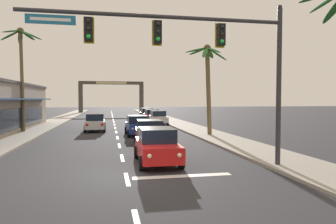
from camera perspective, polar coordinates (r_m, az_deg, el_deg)
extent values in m
plane|color=#2D2D33|center=(12.84, -7.74, -11.44)|extent=(220.00, 220.00, 0.00)
cube|color=#9E998E|center=(33.67, 3.72, -2.74)|extent=(3.20, 110.00, 0.14)
cube|color=#9E998E|center=(33.36, -23.22, -2.97)|extent=(3.20, 110.00, 0.14)
cube|color=silver|center=(8.09, -5.67, -19.84)|extent=(0.16, 2.00, 0.01)
cube|color=silver|center=(12.20, -7.57, -12.16)|extent=(0.16, 2.00, 0.01)
cube|color=silver|center=(16.43, -8.46, -8.38)|extent=(0.16, 2.00, 0.01)
cube|color=silver|center=(20.71, -8.97, -6.15)|extent=(0.16, 2.00, 0.01)
cube|color=silver|center=(25.00, -9.31, -4.69)|extent=(0.16, 2.00, 0.01)
cube|color=silver|center=(29.31, -9.55, -3.65)|extent=(0.16, 2.00, 0.01)
cube|color=silver|center=(33.62, -9.72, -2.89)|extent=(0.16, 2.00, 0.01)
cube|color=silver|center=(37.94, -9.86, -2.29)|extent=(0.16, 2.00, 0.01)
cube|color=silver|center=(42.27, -9.96, -1.82)|extent=(0.16, 2.00, 0.01)
cube|color=silver|center=(46.59, -10.05, -1.43)|extent=(0.16, 2.00, 0.01)
cube|color=silver|center=(50.92, -10.13, -1.12)|extent=(0.16, 2.00, 0.01)
cube|color=silver|center=(55.25, -10.19, -0.85)|extent=(0.16, 2.00, 0.01)
cube|color=silver|center=(59.58, -10.24, -0.62)|extent=(0.16, 2.00, 0.01)
cube|color=silver|center=(63.91, -10.28, -0.42)|extent=(0.16, 2.00, 0.01)
cube|color=silver|center=(68.24, -10.32, -0.24)|extent=(0.16, 2.00, 0.01)
cube|color=silver|center=(72.57, -10.36, -0.09)|extent=(0.16, 2.00, 0.01)
cube|color=silver|center=(76.90, -10.39, 0.05)|extent=(0.16, 2.00, 0.01)
cube|color=silver|center=(81.24, -10.42, 0.17)|extent=(0.16, 2.00, 0.01)
cube|color=silver|center=(12.57, 2.69, -11.71)|extent=(4.00, 0.44, 0.01)
cylinder|color=#2D2D33|center=(14.64, 19.75, 4.08)|extent=(0.22, 0.22, 7.07)
cylinder|color=#2D2D33|center=(13.19, -1.96, 17.20)|extent=(10.93, 0.16, 0.16)
sphere|color=#2D2D33|center=(15.18, 19.95, 17.76)|extent=(0.20, 0.20, 0.20)
cube|color=black|center=(13.70, 9.76, 13.85)|extent=(0.32, 0.26, 0.92)
sphere|color=black|center=(13.64, 9.99, 15.19)|extent=(0.17, 0.17, 0.17)
sphere|color=black|center=(13.57, 9.98, 13.96)|extent=(0.17, 0.17, 0.17)
sphere|color=#1EE54C|center=(13.52, 9.97, 12.71)|extent=(0.17, 0.17, 0.17)
cube|color=yellow|center=(13.85, 9.51, 13.73)|extent=(0.42, 0.03, 1.04)
cube|color=black|center=(13.02, -1.94, 14.50)|extent=(0.32, 0.26, 0.92)
sphere|color=black|center=(12.95, -1.84, 15.93)|extent=(0.17, 0.17, 0.17)
sphere|color=black|center=(12.88, -1.84, 14.63)|extent=(0.17, 0.17, 0.17)
sphere|color=#1EE54C|center=(12.82, -1.84, 13.32)|extent=(0.17, 0.17, 0.17)
cube|color=yellow|center=(13.18, -2.06, 14.35)|extent=(0.42, 0.03, 1.04)
cube|color=black|center=(12.89, -14.44, 14.55)|extent=(0.32, 0.26, 0.92)
sphere|color=black|center=(12.82, -14.49, 15.99)|extent=(0.17, 0.17, 0.17)
sphere|color=black|center=(12.75, -14.48, 14.68)|extent=(0.17, 0.17, 0.17)
sphere|color=#1EE54C|center=(12.69, -14.46, 13.36)|extent=(0.17, 0.17, 0.17)
cube|color=yellow|center=(13.05, -14.39, 14.40)|extent=(0.42, 0.03, 1.04)
cube|color=#196B93|center=(13.13, -20.83, 15.67)|extent=(1.86, 0.05, 0.36)
cube|color=white|center=(13.11, -20.85, 15.70)|extent=(1.49, 0.01, 0.12)
cube|color=red|center=(14.83, -2.06, -6.87)|extent=(1.80, 4.31, 0.72)
cube|color=black|center=(14.89, -2.15, -4.19)|extent=(1.62, 2.21, 0.64)
cylinder|color=black|center=(13.68, 2.44, -9.19)|extent=(0.23, 0.64, 0.64)
cylinder|color=black|center=(13.41, -4.86, -9.43)|extent=(0.23, 0.64, 0.64)
cylinder|color=black|center=(16.41, 0.22, -7.24)|extent=(0.23, 0.64, 0.64)
cylinder|color=black|center=(16.19, -5.84, -7.39)|extent=(0.23, 0.64, 0.64)
sphere|color=#F9EFC6|center=(12.83, 2.14, -7.96)|extent=(0.18, 0.18, 0.18)
sphere|color=#F9EFC6|center=(12.62, -3.42, -8.14)|extent=(0.18, 0.18, 0.18)
cube|color=red|center=(17.03, -0.91, -5.33)|extent=(0.24, 0.06, 0.20)
cube|color=red|center=(16.87, -5.36, -5.41)|extent=(0.24, 0.06, 0.20)
cube|color=maroon|center=(20.60, -3.44, -4.27)|extent=(1.96, 4.38, 0.72)
cube|color=black|center=(20.68, -3.48, -2.35)|extent=(1.70, 2.27, 0.64)
cylinder|color=black|center=(19.34, -0.52, -5.78)|extent=(0.25, 0.65, 0.64)
cylinder|color=black|center=(19.19, -5.66, -5.86)|extent=(0.25, 0.65, 0.64)
cylinder|color=black|center=(22.13, -1.51, -4.75)|extent=(0.25, 0.65, 0.64)
cylinder|color=black|center=(22.00, -5.99, -4.80)|extent=(0.25, 0.65, 0.64)
sphere|color=#F9EFC6|center=(18.51, -0.95, -4.77)|extent=(0.18, 0.18, 0.18)
sphere|color=#F9EFC6|center=(18.40, -4.80, -4.82)|extent=(0.18, 0.18, 0.18)
cube|color=red|center=(22.79, -2.24, -3.38)|extent=(0.24, 0.07, 0.20)
cube|color=red|center=(22.69, -5.56, -3.41)|extent=(0.24, 0.07, 0.20)
cube|color=navy|center=(26.33, -5.65, -2.83)|extent=(1.84, 4.33, 0.72)
cube|color=black|center=(26.42, -5.69, -1.34)|extent=(1.64, 2.23, 0.64)
cylinder|color=black|center=(25.07, -3.32, -3.91)|extent=(0.23, 0.64, 0.64)
cylinder|color=black|center=(24.87, -7.26, -3.98)|extent=(0.23, 0.64, 0.64)
cylinder|color=black|center=(27.87, -4.20, -3.29)|extent=(0.23, 0.64, 0.64)
cylinder|color=black|center=(27.69, -7.75, -3.34)|extent=(0.23, 0.64, 0.64)
sphere|color=#F9EFC6|center=(24.25, -3.63, -3.08)|extent=(0.18, 0.18, 0.18)
sphere|color=#F9EFC6|center=(24.11, -6.55, -3.13)|extent=(0.18, 0.18, 0.18)
cube|color=red|center=(28.53, -4.81, -2.23)|extent=(0.24, 0.06, 0.20)
cube|color=red|center=(28.40, -7.46, -2.26)|extent=(0.24, 0.06, 0.20)
cube|color=silver|center=(30.58, -13.27, -2.16)|extent=(1.82, 4.32, 0.72)
cube|color=black|center=(30.38, -13.29, -0.91)|extent=(1.63, 2.22, 0.64)
cylinder|color=black|center=(32.06, -14.74, -2.62)|extent=(0.23, 0.64, 0.64)
cylinder|color=black|center=(32.01, -11.65, -2.60)|extent=(0.23, 0.64, 0.64)
cylinder|color=black|center=(29.24, -15.04, -3.10)|extent=(0.23, 0.64, 0.64)
cylinder|color=black|center=(29.18, -11.65, -3.07)|extent=(0.23, 0.64, 0.64)
sphere|color=#B2B2AD|center=(32.76, -14.25, -1.74)|extent=(0.18, 0.18, 0.18)
sphere|color=#B2B2AD|center=(32.72, -12.08, -1.72)|extent=(0.18, 0.18, 0.18)
cube|color=red|center=(28.45, -14.73, -2.31)|extent=(0.24, 0.06, 0.20)
cube|color=red|center=(28.41, -12.07, -2.29)|extent=(0.24, 0.06, 0.20)
cube|color=silver|center=(37.27, -1.80, -1.30)|extent=(1.76, 4.30, 0.72)
cube|color=black|center=(37.38, -1.84, -0.25)|extent=(1.60, 2.20, 0.64)
cylinder|color=black|center=(36.04, -0.09, -2.00)|extent=(0.22, 0.64, 0.64)
cylinder|color=black|center=(35.76, -2.81, -2.03)|extent=(0.22, 0.64, 0.64)
cylinder|color=black|center=(38.83, -0.87, -1.68)|extent=(0.22, 0.64, 0.64)
cylinder|color=black|center=(38.57, -3.40, -1.72)|extent=(0.22, 0.64, 0.64)
sphere|color=#B2B2AD|center=(35.23, -0.25, -1.38)|extent=(0.18, 0.18, 0.18)
sphere|color=#B2B2AD|center=(35.03, -2.24, -1.40)|extent=(0.18, 0.18, 0.18)
cube|color=red|center=(39.49, -1.35, -0.95)|extent=(0.24, 0.06, 0.20)
cube|color=red|center=(39.30, -3.25, -0.97)|extent=(0.24, 0.06, 0.20)
cube|color=black|center=(48.41, -3.93, -0.46)|extent=(1.85, 4.33, 0.72)
cube|color=black|center=(48.53, -3.96, 0.35)|extent=(1.64, 2.23, 0.64)
cylinder|color=black|center=(47.16, -2.65, -0.97)|extent=(0.23, 0.64, 0.64)
cylinder|color=black|center=(46.91, -4.73, -0.99)|extent=(0.23, 0.64, 0.64)
cylinder|color=black|center=(49.96, -3.18, -0.79)|extent=(0.23, 0.64, 0.64)
cylinder|color=black|center=(49.72, -5.15, -0.81)|extent=(0.23, 0.64, 0.64)
sphere|color=#B2B2AD|center=(46.36, -2.80, -0.48)|extent=(0.18, 0.18, 0.18)
sphere|color=#B2B2AD|center=(46.17, -4.32, -0.50)|extent=(0.18, 0.18, 0.18)
cube|color=red|center=(50.63, -3.54, -0.22)|extent=(0.24, 0.06, 0.20)
cube|color=red|center=(50.46, -5.02, -0.24)|extent=(0.24, 0.06, 0.20)
cube|color=red|center=(42.56, -3.00, -0.85)|extent=(1.89, 4.35, 0.72)
cube|color=black|center=(42.68, -3.04, 0.08)|extent=(1.67, 2.25, 0.64)
cylinder|color=black|center=(41.35, -1.49, -1.44)|extent=(0.24, 0.65, 0.64)
cylinder|color=black|center=(41.05, -3.85, -1.47)|extent=(0.24, 0.65, 0.64)
cylinder|color=black|center=(44.13, -2.21, -1.20)|extent=(0.24, 0.65, 0.64)
cylinder|color=black|center=(43.85, -4.42, -1.23)|extent=(0.24, 0.65, 0.64)
sphere|color=#B2B2AD|center=(40.54, -1.62, -0.89)|extent=(0.18, 0.18, 0.18)
sphere|color=#B2B2AD|center=(40.32, -3.35, -0.91)|extent=(0.18, 0.18, 0.18)
cube|color=red|center=(44.80, -2.63, -0.56)|extent=(0.24, 0.07, 0.20)
cube|color=red|center=(44.59, -4.30, -0.58)|extent=(0.24, 0.07, 0.20)
cylinder|color=brown|center=(31.04, -25.33, 4.94)|extent=(0.40, 0.29, 9.16)
ellipsoid|color=#236028|center=(31.45, -23.90, 12.83)|extent=(1.89, 0.62, 0.88)
ellipsoid|color=#236028|center=(32.28, -24.46, 12.73)|extent=(1.20, 1.89, 0.68)
ellipsoid|color=#236028|center=(32.35, -25.60, 12.26)|extent=(0.86, 1.78, 1.14)
ellipsoid|color=#236028|center=(31.79, -27.08, 12.49)|extent=(1.79, 0.47, 1.06)
ellipsoid|color=#236028|center=(30.98, -26.92, 13.16)|extent=(1.41, 1.81, 0.66)
ellipsoid|color=#236028|center=(30.77, -24.79, 13.07)|extent=(1.53, 1.66, 0.87)
sphere|color=#4C4223|center=(31.62, -25.58, 13.35)|extent=(0.60, 0.60, 0.60)
cylinder|color=brown|center=(25.72, 7.48, 3.55)|extent=(0.62, 0.36, 7.21)
ellipsoid|color=#2D702D|center=(26.05, 9.03, 10.53)|extent=(1.74, 0.71, 1.17)
ellipsoid|color=#2D702D|center=(26.83, 7.75, 10.72)|extent=(1.35, 1.78, 0.79)
ellipsoid|color=#2D702D|center=(26.54, 5.55, 11.10)|extent=(1.45, 1.78, 0.54)
ellipsoid|color=#2D702D|center=(25.69, 5.22, 11.33)|extent=(1.92, 0.44, 0.60)
ellipsoid|color=#2D702D|center=(25.14, 6.90, 10.87)|extent=(1.16, 1.69, 1.15)
ellipsoid|color=#2D702D|center=(25.23, 8.41, 11.25)|extent=(0.89, 1.90, 0.79)
sphere|color=#4C4223|center=(26.01, 7.24, 11.61)|extent=(0.60, 0.60, 0.60)
cube|color=navy|center=(29.56, -25.34, 2.17)|extent=(1.00, 21.48, 0.12)
cube|color=black|center=(29.71, -26.08, -1.08)|extent=(0.06, 20.22, 1.80)
cube|color=#423D38|center=(71.15, -15.81, 2.39)|extent=(0.90, 0.90, 6.41)
cube|color=#423D38|center=(71.28, -4.93, 2.47)|extent=(0.90, 0.90, 6.41)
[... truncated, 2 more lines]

